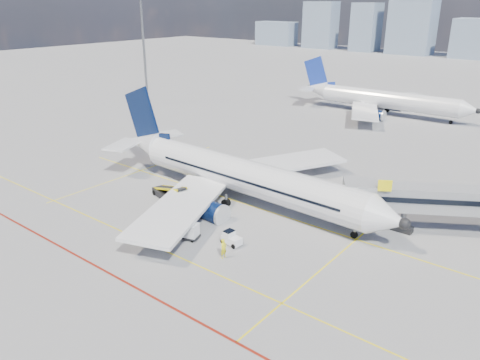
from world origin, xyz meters
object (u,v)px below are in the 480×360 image
(belt_loader, at_px, (167,194))
(ramp_worker, at_px, (224,248))
(cargo_dolly, at_px, (184,229))
(baggage_tug, at_px, (231,238))
(main_aircraft, at_px, (236,174))
(second_aircraft, at_px, (381,99))

(belt_loader, distance_m, ramp_worker, 16.19)
(cargo_dolly, bearing_deg, baggage_tug, 6.24)
(main_aircraft, bearing_deg, ramp_worker, -53.79)
(baggage_tug, distance_m, ramp_worker, 2.79)
(cargo_dolly, distance_m, ramp_worker, 5.87)
(belt_loader, xyz_separation_m, ramp_worker, (14.81, -6.54, 0.27))
(cargo_dolly, xyz_separation_m, ramp_worker, (5.85, -0.54, 0.04))
(baggage_tug, relative_size, ramp_worker, 1.08)
(baggage_tug, bearing_deg, ramp_worker, -60.86)
(main_aircraft, distance_m, belt_loader, 9.00)
(main_aircraft, distance_m, baggage_tug, 12.17)
(main_aircraft, bearing_deg, belt_loader, -137.69)
(main_aircraft, height_order, cargo_dolly, main_aircraft)
(belt_loader, height_order, ramp_worker, belt_loader)
(main_aircraft, distance_m, cargo_dolly, 12.03)
(second_aircraft, distance_m, belt_loader, 61.51)
(baggage_tug, height_order, ramp_worker, ramp_worker)
(ramp_worker, bearing_deg, main_aircraft, 36.42)
(second_aircraft, relative_size, baggage_tug, 18.28)
(cargo_dolly, height_order, ramp_worker, ramp_worker)
(main_aircraft, height_order, ramp_worker, main_aircraft)
(baggage_tug, xyz_separation_m, cargo_dolly, (-4.69, -1.98, 0.27))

